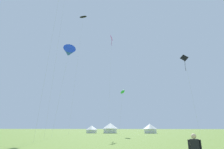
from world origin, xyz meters
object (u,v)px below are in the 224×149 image
object	(u,v)px
kite_magenta_diamond	(111,39)
festival_tent_left	(92,129)
kite_blue_delta	(69,52)
kite_black_diamond	(185,60)
kite_green_parafoil	(123,92)
festival_tent_right	(110,128)
kite_black_parafoil	(83,17)
festival_tent_center	(150,128)

from	to	relation	value
kite_magenta_diamond	festival_tent_left	world-z (taller)	kite_magenta_diamond
kite_blue_delta	festival_tent_left	size ratio (longest dim) A/B	5.13
kite_black_diamond	kite_green_parafoil	xyz separation A→B (m)	(-13.80, 9.11, -5.01)
kite_magenta_diamond	festival_tent_right	xyz separation A→B (m)	(-0.95, 5.97, -30.55)
kite_blue_delta	kite_black_parafoil	xyz separation A→B (m)	(-1.31, 14.54, 18.76)
kite_blue_delta	festival_tent_left	xyz separation A→B (m)	(-0.19, 28.37, -16.76)
kite_black_parafoil	kite_green_parafoil	world-z (taller)	kite_black_parafoil
kite_blue_delta	festival_tent_right	world-z (taller)	kite_blue_delta
kite_black_parafoil	festival_tent_left	bearing A→B (deg)	85.36
kite_black_diamond	kite_magenta_diamond	distance (m)	32.17
kite_black_diamond	festival_tent_center	world-z (taller)	kite_black_diamond
kite_blue_delta	kite_black_diamond	distance (m)	25.42
kite_black_diamond	kite_magenta_diamond	size ratio (longest dim) A/B	0.50
kite_blue_delta	festival_tent_right	bearing A→B (deg)	77.42
kite_black_diamond	kite_green_parafoil	bearing A→B (deg)	146.56
kite_green_parafoil	kite_black_parafoil	bearing A→B (deg)	162.74
festival_tent_right	festival_tent_center	bearing A→B (deg)	0.00
kite_blue_delta	festival_tent_center	bearing A→B (deg)	55.08
kite_magenta_diamond	kite_green_parafoil	size ratio (longest dim) A/B	2.97
kite_black_diamond	festival_tent_left	xyz separation A→B (m)	(-25.47, 26.92, -14.53)
kite_green_parafoil	festival_tent_center	distance (m)	21.72
kite_green_parafoil	festival_tent_left	world-z (taller)	kite_green_parafoil
kite_black_diamond	kite_black_parafoil	distance (m)	36.32
kite_blue_delta	kite_magenta_diamond	distance (m)	27.52
kite_black_diamond	kite_black_parafoil	size ratio (longest dim) A/B	0.46
kite_black_diamond	festival_tent_center	size ratio (longest dim) A/B	3.69
festival_tent_center	kite_black_parafoil	bearing A→B (deg)	-146.77
kite_blue_delta	kite_green_parafoil	xyz separation A→B (m)	(11.48, 10.56, -7.24)
festival_tent_left	festival_tent_right	world-z (taller)	festival_tent_right
festival_tent_left	kite_blue_delta	bearing A→B (deg)	-89.61
kite_black_parafoil	kite_green_parafoil	bearing A→B (deg)	-17.26
kite_green_parafoil	festival_tent_right	bearing A→B (deg)	106.14
kite_green_parafoil	kite_blue_delta	bearing A→B (deg)	-137.41
kite_black_parafoil	kite_green_parafoil	size ratio (longest dim) A/B	3.25
kite_magenta_diamond	festival_tent_left	bearing A→B (deg)	141.36
kite_green_parafoil	festival_tent_left	size ratio (longest dim) A/B	2.97
festival_tent_right	kite_black_parafoil	bearing A→B (deg)	-118.92
festival_tent_left	kite_magenta_diamond	bearing A→B (deg)	-38.64
kite_black_diamond	festival_tent_center	xyz separation A→B (m)	(-5.48, 26.92, -14.24)
kite_blue_delta	kite_black_parafoil	world-z (taller)	kite_black_parafoil
kite_black_diamond	festival_tent_right	world-z (taller)	kite_black_diamond
festival_tent_left	festival_tent_right	bearing A→B (deg)	-0.00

